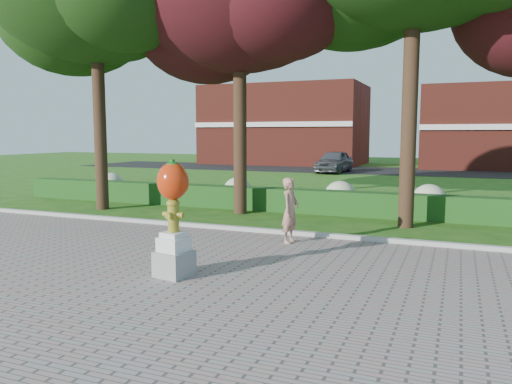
{
  "coord_description": "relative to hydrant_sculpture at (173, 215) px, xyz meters",
  "views": [
    {
      "loc": [
        4.88,
        -9.42,
        2.7
      ],
      "look_at": [
        0.62,
        1.0,
        1.39
      ],
      "focal_mm": 35.0,
      "sensor_mm": 36.0,
      "label": 1
    }
  ],
  "objects": [
    {
      "name": "ground",
      "position": [
        0.0,
        1.54,
        -1.2
      ],
      "size": [
        100.0,
        100.0,
        0.0
      ],
      "primitive_type": "plane",
      "color": "#215314",
      "rests_on": "ground"
    },
    {
      "name": "walkway",
      "position": [
        0.0,
        -2.46,
        -1.18
      ],
      "size": [
        40.0,
        14.0,
        0.04
      ],
      "primitive_type": "cube",
      "color": "gray",
      "rests_on": "ground"
    },
    {
      "name": "curb",
      "position": [
        0.0,
        4.54,
        -1.13
      ],
      "size": [
        40.0,
        0.18,
        0.15
      ],
      "primitive_type": "cube",
      "color": "#ADADA5",
      "rests_on": "ground"
    },
    {
      "name": "lawn_hedge",
      "position": [
        0.0,
        8.54,
        -0.8
      ],
      "size": [
        24.0,
        0.7,
        0.8
      ],
      "primitive_type": "cube",
      "color": "#124015",
      "rests_on": "ground"
    },
    {
      "name": "hydrangea_row",
      "position": [
        0.57,
        9.54,
        -0.65
      ],
      "size": [
        20.1,
        1.1,
        0.99
      ],
      "color": "beige",
      "rests_on": "ground"
    },
    {
      "name": "street",
      "position": [
        0.0,
        29.54,
        -1.19
      ],
      "size": [
        50.0,
        8.0,
        0.02
      ],
      "primitive_type": "cube",
      "color": "black",
      "rests_on": "ground"
    },
    {
      "name": "building_left",
      "position": [
        -10.0,
        35.54,
        2.3
      ],
      "size": [
        14.0,
        8.0,
        7.0
      ],
      "primitive_type": "cube",
      "color": "maroon",
      "rests_on": "ground"
    },
    {
      "name": "building_right",
      "position": [
        8.0,
        35.54,
        2.0
      ],
      "size": [
        12.0,
        8.0,
        6.4
      ],
      "primitive_type": "cube",
      "color": "maroon",
      "rests_on": "ground"
    },
    {
      "name": "hydrant_sculpture",
      "position": [
        0.0,
        0.0,
        0.0
      ],
      "size": [
        0.69,
        0.69,
        2.2
      ],
      "rotation": [
        0.0,
        0.0,
        -0.18
      ],
      "color": "gray",
      "rests_on": "walkway"
    },
    {
      "name": "woman",
      "position": [
        1.1,
        3.59,
        -0.36
      ],
      "size": [
        0.44,
        0.62,
        1.61
      ],
      "primitive_type": "imported",
      "rotation": [
        0.0,
        0.0,
        1.48
      ],
      "color": "tan",
      "rests_on": "walkway"
    },
    {
      "name": "parked_car",
      "position": [
        -3.26,
        26.54,
        -0.41
      ],
      "size": [
        2.09,
        4.66,
        1.56
      ],
      "primitive_type": "imported",
      "rotation": [
        0.0,
        0.0,
        -0.06
      ],
      "color": "#46484F",
      "rests_on": "street"
    }
  ]
}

